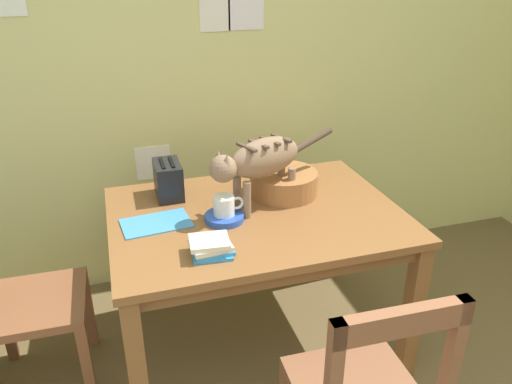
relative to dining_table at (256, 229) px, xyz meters
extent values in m
cube|color=#D5D280|center=(0.09, 0.79, 0.60)|extent=(4.77, 0.10, 2.50)
cube|color=white|center=(0.00, 0.73, 0.86)|extent=(0.16, 0.01, 0.16)
cube|color=white|center=(-0.38, 0.73, 0.09)|extent=(0.19, 0.01, 0.19)
cube|color=white|center=(-0.95, 0.73, 0.95)|extent=(0.13, 0.01, 0.13)
cube|color=white|center=(0.17, 0.73, 0.88)|extent=(0.19, 0.01, 0.19)
cube|color=brown|center=(0.00, 0.00, 0.07)|extent=(1.30, 0.94, 0.03)
cube|color=brown|center=(0.00, 0.00, 0.02)|extent=(1.22, 0.86, 0.07)
cube|color=brown|center=(-0.60, -0.42, -0.30)|extent=(0.07, 0.07, 0.70)
cube|color=brown|center=(0.60, -0.42, -0.30)|extent=(0.07, 0.07, 0.70)
cube|color=brown|center=(-0.60, 0.42, -0.30)|extent=(0.07, 0.07, 0.70)
cube|color=brown|center=(0.60, 0.42, -0.30)|extent=(0.07, 0.07, 0.70)
ellipsoid|color=#87694E|center=(0.06, 0.04, 0.33)|extent=(0.39, 0.26, 0.17)
cube|color=#4A392B|center=(0.14, 0.08, 0.40)|extent=(0.06, 0.13, 0.01)
cube|color=#4A392B|center=(0.08, 0.05, 0.40)|extent=(0.06, 0.13, 0.01)
cube|color=#4A392B|center=(0.02, 0.03, 0.40)|extent=(0.06, 0.13, 0.01)
cube|color=#4A392B|center=(-0.04, 0.01, 0.40)|extent=(0.06, 0.13, 0.01)
cylinder|color=#87694E|center=(-0.05, -0.04, 0.17)|extent=(0.04, 0.04, 0.17)
cylinder|color=#87694E|center=(-0.08, 0.03, 0.17)|extent=(0.04, 0.04, 0.17)
cylinder|color=#87694E|center=(0.19, 0.06, 0.17)|extent=(0.04, 0.04, 0.17)
cylinder|color=#87694E|center=(0.16, 0.13, 0.17)|extent=(0.04, 0.04, 0.17)
sphere|color=#87694E|center=(-0.16, -0.04, 0.33)|extent=(0.12, 0.12, 0.12)
cone|color=#87694E|center=(-0.14, -0.07, 0.38)|extent=(0.04, 0.04, 0.05)
cone|color=#87694E|center=(-0.17, -0.01, 0.38)|extent=(0.04, 0.04, 0.05)
cylinder|color=#4A392B|center=(0.33, 0.15, 0.35)|extent=(0.23, 0.11, 0.09)
cylinder|color=blue|center=(-0.16, -0.04, 0.10)|extent=(0.17, 0.17, 0.03)
cylinder|color=white|center=(-0.16, -0.04, 0.16)|extent=(0.09, 0.09, 0.09)
torus|color=white|center=(-0.10, -0.04, 0.16)|extent=(0.06, 0.01, 0.06)
cube|color=#428FCE|center=(-0.44, 0.02, 0.09)|extent=(0.31, 0.22, 0.01)
cube|color=#318ED0|center=(-0.27, -0.29, 0.09)|extent=(0.16, 0.14, 0.01)
cube|color=#3890CB|center=(-0.26, -0.29, 0.11)|extent=(0.15, 0.13, 0.02)
cube|color=silver|center=(-0.27, -0.29, 0.12)|extent=(0.16, 0.14, 0.02)
cube|color=silver|center=(-0.28, -0.29, 0.14)|extent=(0.16, 0.14, 0.02)
cylinder|color=#9C6436|center=(0.19, 0.15, 0.14)|extent=(0.33, 0.33, 0.11)
cylinder|color=#462D18|center=(0.19, 0.15, 0.15)|extent=(0.27, 0.27, 0.10)
cube|color=black|center=(-0.35, 0.29, 0.17)|extent=(0.12, 0.20, 0.17)
cube|color=black|center=(-0.37, 0.29, 0.26)|extent=(0.02, 0.14, 0.01)
cube|color=black|center=(-0.33, 0.29, 0.26)|extent=(0.02, 0.14, 0.01)
cube|color=brown|center=(0.11, -1.00, 0.23)|extent=(0.42, 0.05, 0.08)
cube|color=brown|center=(0.30, -1.00, 0.03)|extent=(0.04, 0.04, 0.48)
cube|color=brown|center=(-0.99, 0.04, -0.23)|extent=(0.43, 0.43, 0.04)
cube|color=brown|center=(-0.80, 0.22, -0.45)|extent=(0.04, 0.04, 0.40)
cube|color=brown|center=(-0.80, -0.16, -0.45)|extent=(0.04, 0.04, 0.40)
cube|color=brown|center=(-1.17, 0.23, -0.45)|extent=(0.04, 0.04, 0.40)
camera|label=1|loc=(-0.58, -1.90, 1.12)|focal=34.75mm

